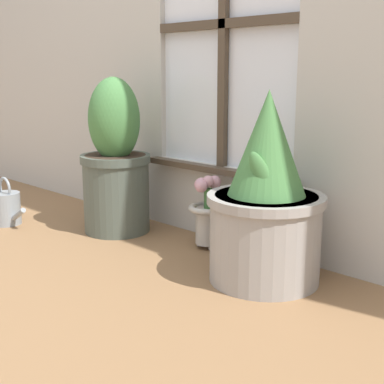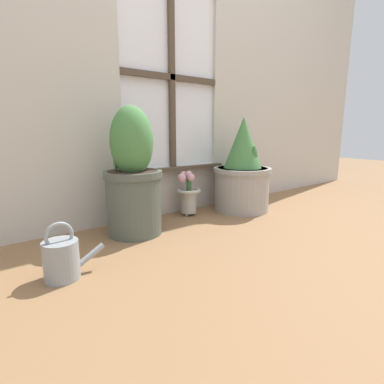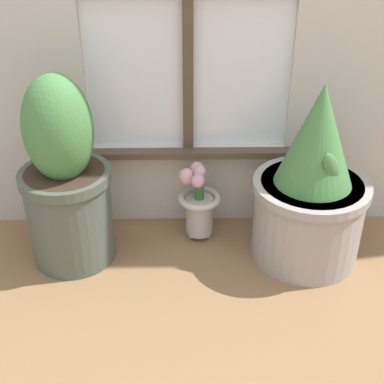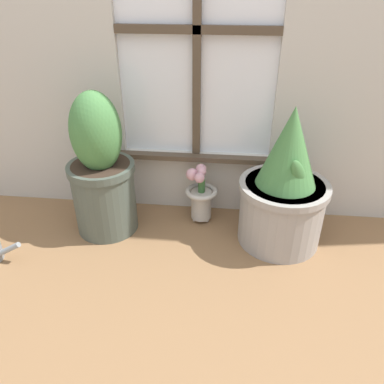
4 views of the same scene
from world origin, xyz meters
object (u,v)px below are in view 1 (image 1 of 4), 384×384
potted_plant_left (116,165)px  potted_plant_right (266,204)px  watering_can (7,208)px  flower_vase (208,213)px

potted_plant_left → potted_plant_right: (0.81, -0.01, -0.03)m
potted_plant_left → watering_can: potted_plant_left is taller
potted_plant_right → flower_vase: size_ratio=2.17×
potted_plant_right → flower_vase: (-0.37, 0.12, -0.12)m
potted_plant_left → potted_plant_right: size_ratio=1.05×
potted_plant_right → watering_can: 1.31m
potted_plant_right → watering_can: bearing=-167.3°
potted_plant_right → flower_vase: bearing=162.1°
potted_plant_left → flower_vase: 0.48m
potted_plant_left → flower_vase: size_ratio=2.28×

